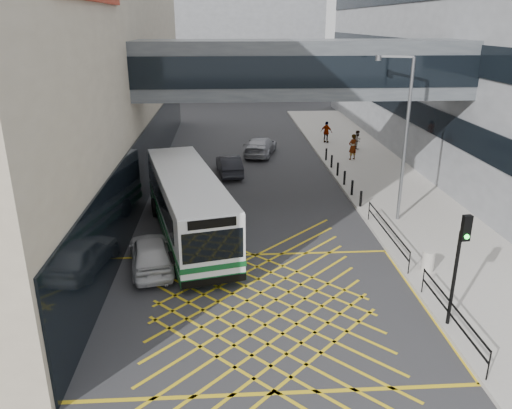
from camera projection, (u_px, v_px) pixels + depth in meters
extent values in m
plane|color=#333335|center=(263.00, 308.00, 18.34)|extent=(120.00, 120.00, 0.00)
cube|color=black|center=(153.00, 152.00, 32.30)|extent=(0.10, 41.50, 4.00)
cube|color=black|center=(389.00, 100.00, 40.15)|extent=(0.10, 43.50, 1.60)
cube|color=black|center=(393.00, 48.00, 38.77)|extent=(0.10, 43.50, 1.60)
cube|color=gray|center=(218.00, 29.00, 71.36)|extent=(28.00, 16.00, 18.00)
cube|color=#4A4F54|center=(302.00, 69.00, 27.18)|extent=(20.00, 4.00, 3.00)
cube|color=black|center=(308.00, 72.00, 25.29)|extent=(19.50, 0.06, 1.60)
cube|color=black|center=(297.00, 66.00, 29.07)|extent=(19.50, 0.06, 1.60)
cube|color=#ADA89F|center=(382.00, 180.00, 32.89)|extent=(6.00, 54.00, 0.16)
cube|color=gold|center=(263.00, 308.00, 18.34)|extent=(12.00, 9.00, 0.01)
cube|color=white|center=(188.00, 203.00, 23.84)|extent=(5.09, 11.52, 2.76)
cube|color=#105024|center=(189.00, 227.00, 24.25)|extent=(5.14, 11.57, 0.35)
cube|color=#105024|center=(189.00, 216.00, 24.07)|extent=(5.16, 11.58, 0.22)
cube|color=black|center=(186.00, 192.00, 24.27)|extent=(4.82, 10.15, 1.07)
cube|color=black|center=(213.00, 246.00, 18.72)|extent=(2.30, 0.62, 1.23)
cube|color=black|center=(212.00, 223.00, 18.39)|extent=(1.80, 0.49, 0.36)
cube|color=white|center=(187.00, 176.00, 23.36)|extent=(5.04, 11.42, 0.10)
cube|color=black|center=(214.00, 281.00, 19.21)|extent=(2.51, 0.69, 0.31)
cube|color=black|center=(173.00, 192.00, 29.31)|extent=(2.51, 0.69, 0.31)
cylinder|color=black|center=(173.00, 263.00, 20.61)|extent=(0.51, 1.06, 1.02)
cylinder|color=black|center=(234.00, 255.00, 21.31)|extent=(0.51, 1.06, 1.02)
cylinder|color=black|center=(155.00, 207.00, 26.85)|extent=(0.51, 1.06, 1.02)
cylinder|color=black|center=(202.00, 203.00, 27.55)|extent=(0.51, 1.06, 1.02)
imported|color=silver|center=(151.00, 253.00, 21.06)|extent=(2.78, 4.88, 1.46)
imported|color=black|center=(229.00, 165.00, 34.19)|extent=(2.22, 4.51, 1.36)
imported|color=#9FA0A8|center=(260.00, 145.00, 39.23)|extent=(3.24, 5.27, 1.53)
cylinder|color=black|center=(454.00, 279.00, 16.55)|extent=(0.13, 0.13, 3.44)
cube|color=black|center=(466.00, 228.00, 15.68)|extent=(0.30, 0.21, 0.86)
sphere|color=#19E533|center=(467.00, 237.00, 15.67)|extent=(0.18, 0.18, 0.16)
cylinder|color=slate|center=(405.00, 142.00, 24.80)|extent=(0.22, 0.22, 8.20)
cube|color=slate|center=(396.00, 56.00, 23.66)|extent=(1.54, 0.75, 0.10)
cylinder|color=slate|center=(379.00, 58.00, 23.95)|extent=(0.38, 0.38, 0.26)
cylinder|color=#ADA89E|center=(428.00, 261.00, 20.62)|extent=(0.51, 0.51, 0.88)
cube|color=black|center=(453.00, 305.00, 16.44)|extent=(0.05, 5.00, 0.05)
cube|color=black|center=(451.00, 316.00, 16.58)|extent=(0.05, 5.00, 0.05)
cube|color=black|center=(388.00, 225.00, 23.00)|extent=(0.05, 6.00, 0.05)
cube|color=black|center=(387.00, 232.00, 23.14)|extent=(0.05, 6.00, 0.05)
cylinder|color=black|center=(489.00, 366.00, 14.25)|extent=(0.04, 0.04, 1.00)
cylinder|color=black|center=(423.00, 281.00, 18.94)|extent=(0.04, 0.04, 1.00)
cylinder|color=black|center=(409.00, 263.00, 20.34)|extent=(0.04, 0.04, 1.00)
cylinder|color=black|center=(369.00, 211.00, 25.97)|extent=(0.04, 0.04, 1.00)
cylinder|color=black|center=(361.00, 199.00, 27.86)|extent=(0.14, 0.14, 0.90)
cylinder|color=black|center=(352.00, 188.00, 29.74)|extent=(0.14, 0.14, 0.90)
cylinder|color=black|center=(345.00, 178.00, 31.61)|extent=(0.14, 0.14, 0.90)
cylinder|color=black|center=(338.00, 169.00, 33.49)|extent=(0.14, 0.14, 0.90)
cylinder|color=black|center=(332.00, 161.00, 35.36)|extent=(0.14, 0.14, 0.90)
cylinder|color=black|center=(326.00, 154.00, 37.23)|extent=(0.14, 0.14, 0.90)
imported|color=gray|center=(353.00, 147.00, 37.25)|extent=(0.93, 0.83, 1.92)
imported|color=gray|center=(358.00, 140.00, 40.15)|extent=(0.86, 0.85, 1.57)
imported|color=gray|center=(326.00, 132.00, 42.54)|extent=(1.16, 1.05, 1.81)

